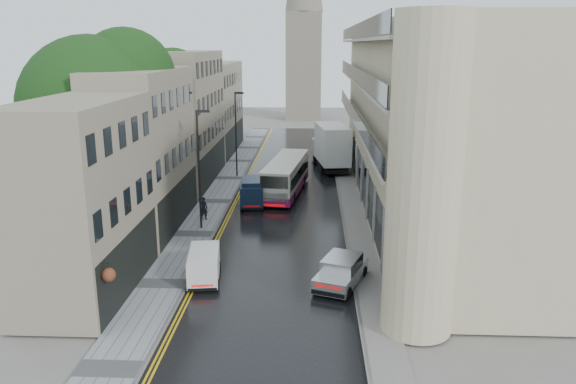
# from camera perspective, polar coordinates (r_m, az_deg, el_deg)

# --- Properties ---
(road) EXTENTS (9.00, 85.00, 0.02)m
(road) POSITION_cam_1_polar(r_m,az_deg,el_deg) (46.38, -0.27, -1.13)
(road) COLOR black
(road) RESTS_ON ground
(left_sidewalk) EXTENTS (2.70, 85.00, 0.12)m
(left_sidewalk) POSITION_cam_1_polar(r_m,az_deg,el_deg) (47.01, -7.41, -0.98)
(left_sidewalk) COLOR gray
(left_sidewalk) RESTS_ON ground
(right_sidewalk) EXTENTS (1.80, 85.00, 0.12)m
(right_sidewalk) POSITION_cam_1_polar(r_m,az_deg,el_deg) (46.42, 6.40, -1.15)
(right_sidewalk) COLOR slate
(right_sidewalk) RESTS_ON ground
(old_shop_row) EXTENTS (4.50, 56.00, 12.00)m
(old_shop_row) POSITION_cam_1_polar(r_m,az_deg,el_deg) (48.93, -11.33, 6.60)
(old_shop_row) COLOR gray
(old_shop_row) RESTS_ON ground
(modern_block) EXTENTS (8.00, 40.00, 14.00)m
(modern_block) POSITION_cam_1_polar(r_m,az_deg,el_deg) (44.17, 13.19, 6.94)
(modern_block) COLOR tan
(modern_block) RESTS_ON ground
(tree_near) EXTENTS (10.56, 10.56, 13.89)m
(tree_near) POSITION_cam_1_polar(r_m,az_deg,el_deg) (40.27, -19.00, 5.72)
(tree_near) COLOR black
(tree_near) RESTS_ON ground
(tree_far) EXTENTS (9.24, 9.24, 12.46)m
(tree_far) POSITION_cam_1_polar(r_m,az_deg,el_deg) (52.48, -13.51, 7.27)
(tree_far) COLOR black
(tree_far) RESTS_ON ground
(cream_bus) EXTENTS (3.80, 11.17, 2.99)m
(cream_bus) POSITION_cam_1_polar(r_m,az_deg,el_deg) (46.40, -2.24, 0.78)
(cream_bus) COLOR beige
(cream_bus) RESTS_ON road
(white_lorry) EXTENTS (4.06, 9.35, 4.75)m
(white_lorry) POSITION_cam_1_polar(r_m,az_deg,el_deg) (56.42, 3.48, 4.21)
(white_lorry) COLOR white
(white_lorry) RESTS_ON road
(silver_hatchback) EXTENTS (3.28, 4.71, 1.62)m
(silver_hatchback) POSITION_cam_1_polar(r_m,az_deg,el_deg) (29.82, 2.90, -8.77)
(silver_hatchback) COLOR #B4B5BA
(silver_hatchback) RESTS_ON road
(white_van) EXTENTS (2.09, 3.95, 1.71)m
(white_van) POSITION_cam_1_polar(r_m,az_deg,el_deg) (30.52, -10.08, -8.33)
(white_van) COLOR silver
(white_van) RESTS_ON road
(navy_van) EXTENTS (2.14, 4.61, 2.29)m
(navy_van) POSITION_cam_1_polar(r_m,az_deg,el_deg) (44.32, -4.78, -0.40)
(navy_van) COLOR #0D1B31
(navy_van) RESTS_ON road
(pedestrian) EXTENTS (0.69, 0.51, 1.73)m
(pedestrian) POSITION_cam_1_polar(r_m,az_deg,el_deg) (41.98, -8.57, -1.63)
(pedestrian) COLOR black
(pedestrian) RESTS_ON left_sidewalk
(lamp_post_near) EXTENTS (0.95, 0.33, 8.30)m
(lamp_post_near) POSITION_cam_1_polar(r_m,az_deg,el_deg) (39.25, -9.03, 2.15)
(lamp_post_near) COLOR #232326
(lamp_post_near) RESTS_ON left_sidewalk
(lamp_post_far) EXTENTS (0.94, 0.38, 8.16)m
(lamp_post_far) POSITION_cam_1_polar(r_m,az_deg,el_deg) (55.06, -5.31, 5.81)
(lamp_post_far) COLOR black
(lamp_post_far) RESTS_ON left_sidewalk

